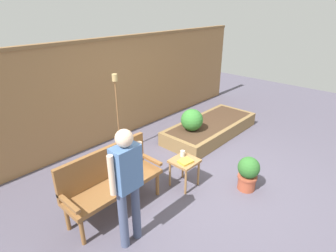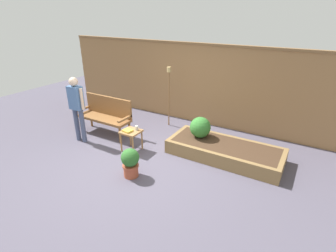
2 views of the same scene
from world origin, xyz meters
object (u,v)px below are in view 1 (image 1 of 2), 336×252
at_px(side_table, 184,165).
at_px(shrub_near_bench, 192,120).
at_px(person_by_bench, 127,180).
at_px(potted_boxwood, 248,172).
at_px(book_on_table, 186,162).
at_px(cup_on_table, 183,153).
at_px(tiki_torch, 116,100).
at_px(garden_bench, 110,176).

distance_m(side_table, shrub_near_bench, 1.54).
xyz_separation_m(shrub_near_bench, person_by_bench, (-2.63, -1.09, 0.40)).
height_order(potted_boxwood, person_by_bench, person_by_bench).
bearing_deg(book_on_table, person_by_bench, -163.40).
xyz_separation_m(side_table, shrub_near_bench, (1.28, 0.85, 0.14)).
distance_m(cup_on_table, shrub_near_bench, 1.41).
bearing_deg(tiki_torch, book_on_table, -91.31).
bearing_deg(potted_boxwood, cup_on_table, 120.03).
distance_m(potted_boxwood, tiki_torch, 2.66).
bearing_deg(cup_on_table, person_by_bench, -166.18).
distance_m(shrub_near_bench, tiki_torch, 1.62).
bearing_deg(person_by_bench, tiki_torch, 54.84).
bearing_deg(cup_on_table, shrub_near_bench, 31.75).
xyz_separation_m(tiki_torch, person_by_bench, (-1.34, -1.90, -0.17)).
bearing_deg(book_on_table, side_table, 59.17).
bearing_deg(potted_boxwood, shrub_near_bench, 67.98).
bearing_deg(potted_boxwood, tiki_torch, 104.02).
xyz_separation_m(side_table, cup_on_table, (0.08, 0.11, 0.13)).
bearing_deg(tiki_torch, potted_boxwood, -75.98).
relative_size(side_table, potted_boxwood, 0.83).
bearing_deg(book_on_table, garden_bench, 164.06).
height_order(book_on_table, shrub_near_bench, shrub_near_bench).
bearing_deg(person_by_bench, book_on_table, 8.17).
relative_size(potted_boxwood, tiki_torch, 0.36).
bearing_deg(cup_on_table, side_table, -126.60).
xyz_separation_m(cup_on_table, book_on_table, (-0.13, -0.16, -0.03)).
bearing_deg(book_on_table, shrub_near_bench, 42.79).
height_order(potted_boxwood, tiki_torch, tiki_torch).
xyz_separation_m(shrub_near_bench, tiki_torch, (-1.29, 0.81, 0.57)).
bearing_deg(side_table, book_on_table, -129.26).
height_order(side_table, tiki_torch, tiki_torch).
relative_size(potted_boxwood, person_by_bench, 0.37).
relative_size(shrub_near_bench, person_by_bench, 0.30).
relative_size(book_on_table, tiki_torch, 0.13).
xyz_separation_m(book_on_table, shrub_near_bench, (1.33, 0.91, 0.03)).
distance_m(book_on_table, shrub_near_bench, 1.61).
bearing_deg(potted_boxwood, book_on_table, 131.13).
bearing_deg(side_table, tiki_torch, 90.29).
distance_m(book_on_table, potted_boxwood, 1.01).
bearing_deg(garden_bench, cup_on_table, -15.07).
bearing_deg(person_by_bench, side_table, 10.30).
distance_m(side_table, cup_on_table, 0.19).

